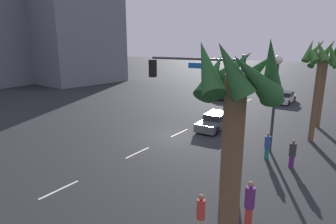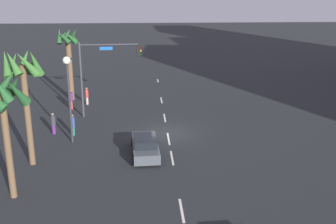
{
  "view_description": "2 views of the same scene",
  "coord_description": "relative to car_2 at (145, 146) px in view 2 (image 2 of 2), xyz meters",
  "views": [
    {
      "loc": [
        16.91,
        11.64,
        7.09
      ],
      "look_at": [
        -1.01,
        -0.91,
        1.72
      ],
      "focal_mm": 29.54,
      "sensor_mm": 36.0,
      "label": 1
    },
    {
      "loc": [
        -29.93,
        1.87,
        10.89
      ],
      "look_at": [
        -0.62,
        -0.01,
        1.91
      ],
      "focal_mm": 42.88,
      "sensor_mm": 36.0,
      "label": 2
    }
  ],
  "objects": [
    {
      "name": "lane_stripe_2",
      "position": [
        -0.75,
        -1.79,
        -0.62
      ],
      "size": [
        2.36,
        0.14,
        0.01
      ],
      "primitive_type": "cube",
      "color": "silver",
      "rests_on": "ground_plane"
    },
    {
      "name": "lane_stripe_4",
      "position": [
        8.1,
        -1.79,
        -0.62
      ],
      "size": [
        2.36,
        0.14,
        0.01
      ],
      "primitive_type": "cube",
      "color": "silver",
      "rests_on": "ground_plane"
    },
    {
      "name": "palm_tree_2",
      "position": [
        14.89,
        7.44,
        4.57
      ],
      "size": [
        2.41,
        2.39,
        7.34
      ],
      "color": "brown",
      "rests_on": "ground_plane"
    },
    {
      "name": "car_2",
      "position": [
        0.0,
        0.0,
        0.0
      ],
      "size": [
        4.77,
        2.01,
        1.34
      ],
      "color": "#474C51",
      "rests_on": "ground_plane"
    },
    {
      "name": "ground_plane",
      "position": [
        4.26,
        -1.79,
        -0.62
      ],
      "size": [
        220.0,
        220.0,
        0.0
      ],
      "primitive_type": "plane",
      "color": "#232628"
    },
    {
      "name": "streetlamp",
      "position": [
        2.63,
        5.39,
        3.85
      ],
      "size": [
        0.56,
        0.56,
        6.41
      ],
      "color": "#2D2D33",
      "rests_on": "ground_plane"
    },
    {
      "name": "lane_stripe_1",
      "position": [
        -7.5,
        -1.79,
        -0.62
      ],
      "size": [
        2.35,
        0.14,
        0.01
      ],
      "primitive_type": "cube",
      "color": "silver",
      "rests_on": "ground_plane"
    },
    {
      "name": "palm_tree_0",
      "position": [
        -1.23,
        7.36,
        5.27
      ],
      "size": [
        2.52,
        2.68,
        7.59
      ],
      "color": "brown",
      "rests_on": "ground_plane"
    },
    {
      "name": "palm_tree_1",
      "position": [
        -5.54,
        7.25,
        4.87
      ],
      "size": [
        2.55,
        2.8,
        7.06
      ],
      "color": "brown",
      "rests_on": "ground_plane"
    },
    {
      "name": "pedestrian_2",
      "position": [
        4.12,
        5.58,
        0.28
      ],
      "size": [
        0.41,
        0.41,
        1.71
      ],
      "color": "#1E7266",
      "rests_on": "ground_plane"
    },
    {
      "name": "traffic_signal",
      "position": [
        8.99,
        3.68,
        3.88
      ],
      "size": [
        0.52,
        5.38,
        6.64
      ],
      "color": "#38383D",
      "rests_on": "ground_plane"
    },
    {
      "name": "pedestrian_0",
      "position": [
        11.34,
        6.9,
        0.38
      ],
      "size": [
        0.54,
        0.54,
        1.91
      ],
      "color": "#BF3833",
      "rests_on": "ground_plane"
    },
    {
      "name": "pedestrian_1",
      "position": [
        12.97,
        5.62,
        0.29
      ],
      "size": [
        0.35,
        0.35,
        1.71
      ],
      "color": "#B2A58C",
      "rests_on": "ground_plane"
    },
    {
      "name": "pedestrian_3",
      "position": [
        4.58,
        7.15,
        0.27
      ],
      "size": [
        0.47,
        0.47,
        1.71
      ],
      "color": "#59266B",
      "rests_on": "ground_plane"
    },
    {
      "name": "lane_stripe_6",
      "position": [
        23.26,
        -1.79,
        -0.62
      ],
      "size": [
        1.82,
        0.14,
        0.01
      ],
      "primitive_type": "cube",
      "color": "silver",
      "rests_on": "ground_plane"
    },
    {
      "name": "lane_stripe_5",
      "position": [
        14.04,
        -1.79,
        -0.62
      ],
      "size": [
        2.23,
        0.14,
        0.01
      ],
      "primitive_type": "cube",
      "color": "silver",
      "rests_on": "ground_plane"
    },
    {
      "name": "lane_stripe_3",
      "position": [
        2.88,
        -1.79,
        -0.62
      ],
      "size": [
        2.53,
        0.14,
        0.01
      ],
      "primitive_type": "cube",
      "color": "silver",
      "rests_on": "ground_plane"
    }
  ]
}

